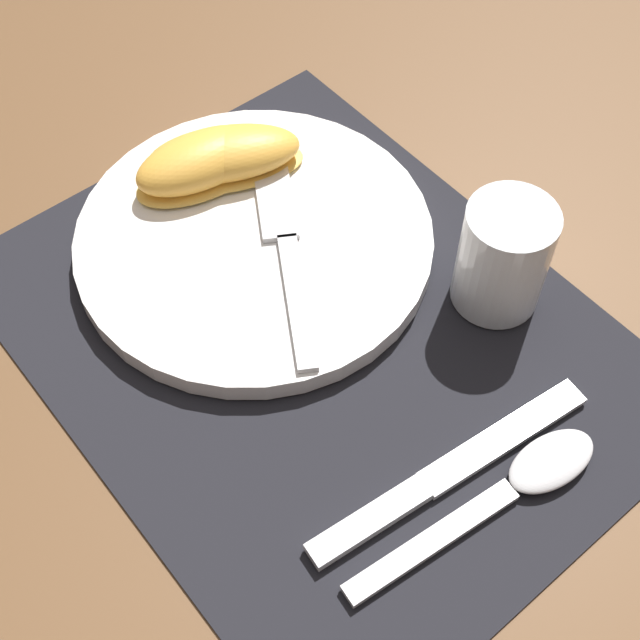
{
  "coord_description": "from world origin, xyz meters",
  "views": [
    {
      "loc": [
        0.27,
        -0.22,
        0.51
      ],
      "look_at": [
        0.0,
        0.0,
        0.02
      ],
      "focal_mm": 50.0,
      "sensor_mm": 36.0,
      "label": 1
    }
  ],
  "objects_px": {
    "juice_glass": "(502,262)",
    "citrus_wedge_1": "(201,163)",
    "plate": "(254,240)",
    "citrus_wedge_0": "(224,156)",
    "knife": "(444,474)",
    "fork": "(283,248)",
    "spoon": "(520,482)"
  },
  "relations": [
    {
      "from": "spoon",
      "to": "fork",
      "type": "height_order",
      "value": "fork"
    },
    {
      "from": "knife",
      "to": "citrus_wedge_0",
      "type": "relative_size",
      "value": 1.58
    },
    {
      "from": "knife",
      "to": "citrus_wedge_1",
      "type": "bearing_deg",
      "value": 175.22
    },
    {
      "from": "knife",
      "to": "citrus_wedge_1",
      "type": "relative_size",
      "value": 1.84
    },
    {
      "from": "plate",
      "to": "citrus_wedge_0",
      "type": "height_order",
      "value": "citrus_wedge_0"
    },
    {
      "from": "plate",
      "to": "knife",
      "type": "height_order",
      "value": "plate"
    },
    {
      "from": "knife",
      "to": "citrus_wedge_1",
      "type": "height_order",
      "value": "citrus_wedge_1"
    },
    {
      "from": "juice_glass",
      "to": "citrus_wedge_1",
      "type": "relative_size",
      "value": 0.74
    },
    {
      "from": "juice_glass",
      "to": "knife",
      "type": "distance_m",
      "value": 0.15
    },
    {
      "from": "citrus_wedge_1",
      "to": "plate",
      "type": "bearing_deg",
      "value": -3.03
    },
    {
      "from": "spoon",
      "to": "citrus_wedge_0",
      "type": "bearing_deg",
      "value": 178.06
    },
    {
      "from": "citrus_wedge_0",
      "to": "citrus_wedge_1",
      "type": "relative_size",
      "value": 1.16
    },
    {
      "from": "juice_glass",
      "to": "citrus_wedge_1",
      "type": "xyz_separation_m",
      "value": [
        -0.21,
        -0.1,
        -0.01
      ]
    },
    {
      "from": "spoon",
      "to": "citrus_wedge_1",
      "type": "distance_m",
      "value": 0.33
    },
    {
      "from": "plate",
      "to": "citrus_wedge_1",
      "type": "distance_m",
      "value": 0.07
    },
    {
      "from": "plate",
      "to": "citrus_wedge_1",
      "type": "xyz_separation_m",
      "value": [
        -0.07,
        0.0,
        0.02
      ]
    },
    {
      "from": "juice_glass",
      "to": "citrus_wedge_0",
      "type": "distance_m",
      "value": 0.22
    },
    {
      "from": "citrus_wedge_0",
      "to": "citrus_wedge_1",
      "type": "bearing_deg",
      "value": -105.79
    },
    {
      "from": "citrus_wedge_0",
      "to": "plate",
      "type": "bearing_deg",
      "value": -18.77
    },
    {
      "from": "fork",
      "to": "citrus_wedge_0",
      "type": "distance_m",
      "value": 0.09
    },
    {
      "from": "spoon",
      "to": "citrus_wedge_1",
      "type": "bearing_deg",
      "value": -178.71
    },
    {
      "from": "fork",
      "to": "citrus_wedge_0",
      "type": "relative_size",
      "value": 1.28
    },
    {
      "from": "knife",
      "to": "citrus_wedge_1",
      "type": "distance_m",
      "value": 0.29
    },
    {
      "from": "juice_glass",
      "to": "spoon",
      "type": "distance_m",
      "value": 0.15
    },
    {
      "from": "plate",
      "to": "juice_glass",
      "type": "relative_size",
      "value": 3.13
    },
    {
      "from": "juice_glass",
      "to": "fork",
      "type": "bearing_deg",
      "value": -139.83
    },
    {
      "from": "knife",
      "to": "spoon",
      "type": "xyz_separation_m",
      "value": [
        0.03,
        0.03,
        0.0
      ]
    },
    {
      "from": "plate",
      "to": "citrus_wedge_0",
      "type": "distance_m",
      "value": 0.07
    },
    {
      "from": "spoon",
      "to": "citrus_wedge_0",
      "type": "distance_m",
      "value": 0.32
    },
    {
      "from": "juice_glass",
      "to": "fork",
      "type": "relative_size",
      "value": 0.49
    },
    {
      "from": "spoon",
      "to": "citrus_wedge_0",
      "type": "relative_size",
      "value": 1.41
    },
    {
      "from": "citrus_wedge_1",
      "to": "fork",
      "type": "bearing_deg",
      "value": 1.69
    }
  ]
}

